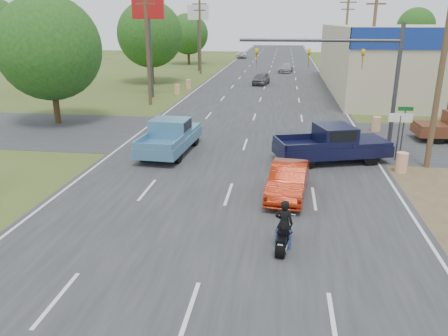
# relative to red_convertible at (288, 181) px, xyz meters

# --- Properties ---
(ground) EXTENTS (200.00, 200.00, 0.00)m
(ground) POSITION_rel_red_convertible_xyz_m (-2.51, -8.17, -0.69)
(ground) COLOR #3D4D1F
(ground) RESTS_ON ground
(main_road) EXTENTS (15.00, 180.00, 0.02)m
(main_road) POSITION_rel_red_convertible_xyz_m (-2.51, 31.83, -0.68)
(main_road) COLOR #2D2D30
(main_road) RESTS_ON ground
(cross_road) EXTENTS (120.00, 10.00, 0.02)m
(cross_road) POSITION_rel_red_convertible_xyz_m (-2.51, 9.83, -0.68)
(cross_road) COLOR #2D2D30
(cross_road) RESTS_ON ground
(utility_pole_1) EXTENTS (2.00, 0.28, 10.00)m
(utility_pole_1) POSITION_rel_red_convertible_xyz_m (6.99, 4.83, 4.62)
(utility_pole_1) COLOR #4C3823
(utility_pole_1) RESTS_ON ground
(utility_pole_2) EXTENTS (2.00, 0.28, 10.00)m
(utility_pole_2) POSITION_rel_red_convertible_xyz_m (6.99, 22.83, 4.62)
(utility_pole_2) COLOR #4C3823
(utility_pole_2) RESTS_ON ground
(utility_pole_3) EXTENTS (2.00, 0.28, 10.00)m
(utility_pole_3) POSITION_rel_red_convertible_xyz_m (6.99, 40.83, 4.62)
(utility_pole_3) COLOR #4C3823
(utility_pole_3) RESTS_ON ground
(utility_pole_5) EXTENTS (2.00, 0.28, 10.00)m
(utility_pole_5) POSITION_rel_red_convertible_xyz_m (-12.01, 19.83, 4.62)
(utility_pole_5) COLOR #4C3823
(utility_pole_5) RESTS_ON ground
(utility_pole_6) EXTENTS (2.00, 0.28, 10.00)m
(utility_pole_6) POSITION_rel_red_convertible_xyz_m (-12.01, 43.83, 4.62)
(utility_pole_6) COLOR #4C3823
(utility_pole_6) RESTS_ON ground
(tree_0) EXTENTS (7.14, 7.14, 8.84)m
(tree_0) POSITION_rel_red_convertible_xyz_m (-16.51, 11.83, 4.57)
(tree_0) COLOR #422D19
(tree_0) RESTS_ON ground
(tree_1) EXTENTS (7.56, 7.56, 9.36)m
(tree_1) POSITION_rel_red_convertible_xyz_m (-16.01, 33.83, 4.88)
(tree_1) COLOR #422D19
(tree_1) RESTS_ON ground
(tree_2) EXTENTS (6.72, 6.72, 8.32)m
(tree_2) POSITION_rel_red_convertible_xyz_m (-16.71, 57.83, 4.26)
(tree_2) COLOR #422D19
(tree_2) RESTS_ON ground
(tree_5) EXTENTS (7.98, 7.98, 9.88)m
(tree_5) POSITION_rel_red_convertible_xyz_m (27.49, 86.83, 5.19)
(tree_5) COLOR #422D19
(tree_5) RESTS_ON ground
(tree_6) EXTENTS (8.82, 8.82, 10.92)m
(tree_6) POSITION_rel_red_convertible_xyz_m (-32.51, 86.83, 5.81)
(tree_6) COLOR #422D19
(tree_6) RESTS_ON ground
(barrel_0) EXTENTS (0.56, 0.56, 1.00)m
(barrel_0) POSITION_rel_red_convertible_xyz_m (5.49, 3.83, -0.19)
(barrel_0) COLOR orange
(barrel_0) RESTS_ON ground
(barrel_1) EXTENTS (0.56, 0.56, 1.00)m
(barrel_1) POSITION_rel_red_convertible_xyz_m (5.89, 12.33, -0.19)
(barrel_1) COLOR orange
(barrel_1) RESTS_ON ground
(barrel_2) EXTENTS (0.56, 0.56, 1.00)m
(barrel_2) POSITION_rel_red_convertible_xyz_m (-11.01, 25.83, -0.19)
(barrel_2) COLOR orange
(barrel_2) RESTS_ON ground
(barrel_3) EXTENTS (0.56, 0.56, 1.00)m
(barrel_3) POSITION_rel_red_convertible_xyz_m (-10.71, 29.83, -0.19)
(barrel_3) COLOR orange
(barrel_3) RESTS_ON ground
(pole_sign_left_near) EXTENTS (3.00, 0.35, 9.20)m
(pole_sign_left_near) POSITION_rel_red_convertible_xyz_m (-13.01, 23.83, 6.48)
(pole_sign_left_near) COLOR #3F3F44
(pole_sign_left_near) RESTS_ON ground
(pole_sign_left_far) EXTENTS (3.00, 0.35, 9.20)m
(pole_sign_left_far) POSITION_rel_red_convertible_xyz_m (-13.01, 47.83, 6.48)
(pole_sign_left_far) COLOR #3F3F44
(pole_sign_left_far) RESTS_ON ground
(lane_sign) EXTENTS (1.20, 0.08, 2.52)m
(lane_sign) POSITION_rel_red_convertible_xyz_m (5.69, 5.83, 1.21)
(lane_sign) COLOR #3F3F44
(lane_sign) RESTS_ON ground
(street_name_sign) EXTENTS (0.80, 0.08, 2.61)m
(street_name_sign) POSITION_rel_red_convertible_xyz_m (6.29, 7.33, 0.92)
(street_name_sign) COLOR #3F3F44
(street_name_sign) RESTS_ON ground
(signal_mast) EXTENTS (9.12, 0.40, 7.00)m
(signal_mast) POSITION_rel_red_convertible_xyz_m (3.31, 8.83, 4.11)
(signal_mast) COLOR #3F3F44
(signal_mast) RESTS_ON ground
(red_convertible) EXTENTS (1.93, 4.34, 1.38)m
(red_convertible) POSITION_rel_red_convertible_xyz_m (0.00, 0.00, 0.00)
(red_convertible) COLOR #941C06
(red_convertible) RESTS_ON ground
(motorcycle) EXTENTS (0.63, 1.92, 0.98)m
(motorcycle) POSITION_rel_red_convertible_xyz_m (-0.17, -4.64, -0.26)
(motorcycle) COLOR black
(motorcycle) RESTS_ON ground
(rider) EXTENTS (0.63, 0.46, 1.61)m
(rider) POSITION_rel_red_convertible_xyz_m (-0.17, -4.60, 0.11)
(rider) COLOR black
(rider) RESTS_ON ground
(blue_pickup) EXTENTS (2.58, 5.88, 1.91)m
(blue_pickup) POSITION_rel_red_convertible_xyz_m (-6.52, 5.71, 0.27)
(blue_pickup) COLOR black
(blue_pickup) RESTS_ON ground
(navy_pickup) EXTENTS (6.25, 3.94, 1.94)m
(navy_pickup) POSITION_rel_red_convertible_xyz_m (2.39, 5.17, 0.29)
(navy_pickup) COLOR black
(navy_pickup) RESTS_ON ground
(distant_car_grey) EXTENTS (2.12, 4.19, 1.37)m
(distant_car_grey) POSITION_rel_red_convertible_xyz_m (-3.01, 34.11, -0.01)
(distant_car_grey) COLOR #545459
(distant_car_grey) RESTS_ON ground
(distant_car_silver) EXTENTS (2.35, 4.65, 1.29)m
(distant_car_silver) POSITION_rel_red_convertible_xyz_m (-0.20, 47.52, -0.05)
(distant_car_silver) COLOR #A2A1A6
(distant_car_silver) RESTS_ON ground
(distant_car_white) EXTENTS (2.30, 4.50, 1.22)m
(distant_car_white) POSITION_rel_red_convertible_xyz_m (-9.01, 72.14, -0.08)
(distant_car_white) COLOR silver
(distant_car_white) RESTS_ON ground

